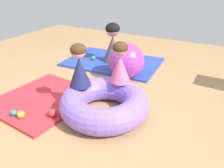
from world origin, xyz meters
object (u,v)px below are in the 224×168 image
child_in_pink (120,63)px  exercise_ball_large (126,61)px  child_in_navy (79,66)px  play_ball_teal (13,113)px  play_ball_yellow (21,115)px  adult_seated (113,43)px  play_ball_green (93,58)px  inflatable_cushion (104,103)px  play_ball_blue (139,70)px  play_ball_red (53,113)px

child_in_pink → exercise_ball_large: size_ratio=0.91×
child_in_navy → play_ball_teal: bearing=-38.4°
play_ball_yellow → adult_seated: bearing=88.9°
play_ball_green → exercise_ball_large: exercise_ball_large is taller
child_in_navy → play_ball_green: 1.77m
play_ball_green → child_in_navy: bearing=-62.4°
child_in_navy → adult_seated: size_ratio=0.74×
adult_seated → play_ball_green: (-0.37, -0.13, -0.32)m
inflatable_cushion → play_ball_green: bearing=127.2°
inflatable_cushion → play_ball_yellow: (-0.82, -0.61, -0.08)m
child_in_pink → adult_seated: size_ratio=0.73×
play_ball_teal → play_ball_blue: 2.20m
child_in_pink → play_ball_teal: child_in_pink is taller
adult_seated → play_ball_blue: bearing=146.1°
child_in_pink → play_ball_green: bearing=57.1°
child_in_navy → play_ball_green: child_in_navy is taller
inflatable_cushion → play_ball_red: bearing=-140.9°
adult_seated → play_ball_yellow: 2.29m
play_ball_green → play_ball_blue: 1.05m
play_ball_teal → play_ball_blue: bearing=67.5°
play_ball_red → play_ball_blue: play_ball_red is taller
inflatable_cushion → adult_seated: (-0.78, 1.65, 0.25)m
child_in_pink → play_ball_yellow: 1.39m
child_in_navy → play_ball_yellow: bearing=-32.2°
play_ball_blue → exercise_ball_large: (-0.14, -0.27, 0.23)m
child_in_navy → play_ball_green: (-0.79, 1.50, -0.51)m
play_ball_yellow → exercise_ball_large: 1.87m
inflatable_cushion → play_ball_red: (-0.50, -0.41, -0.07)m
play_ball_red → play_ball_yellow: play_ball_red is taller
child_in_navy → play_ball_blue: (0.26, 1.40, -0.52)m
child_in_navy → exercise_ball_large: 1.18m
child_in_navy → play_ball_teal: (-0.58, -0.64, -0.52)m
play_ball_teal → exercise_ball_large: exercise_ball_large is taller
play_ball_red → exercise_ball_large: (0.26, 1.55, 0.21)m
inflatable_cushion → play_ball_yellow: 1.03m
child_in_pink → play_ball_yellow: (-0.85, -0.98, -0.50)m
play_ball_green → play_ball_red: bearing=-71.4°
play_ball_teal → exercise_ball_large: 1.92m
play_ball_red → play_ball_yellow: bearing=-147.3°
child_in_navy → adult_seated: 1.70m
play_ball_teal → play_ball_blue: play_ball_teal is taller
adult_seated → play_ball_blue: (0.68, -0.24, -0.34)m
adult_seated → play_ball_blue: 0.79m
adult_seated → exercise_ball_large: size_ratio=1.25×
child_in_pink → child_in_navy: child_in_navy is taller
inflatable_cushion → exercise_ball_large: exercise_ball_large is taller
child_in_navy → adult_seated: child_in_navy is taller
inflatable_cushion → play_ball_yellow: size_ratio=12.59×
child_in_navy → play_ball_teal: size_ratio=7.56×
adult_seated → play_ball_red: adult_seated is taller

